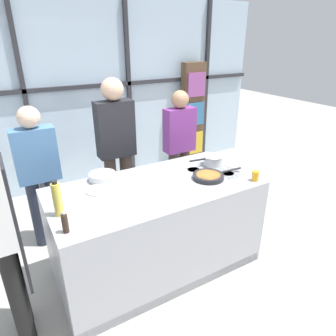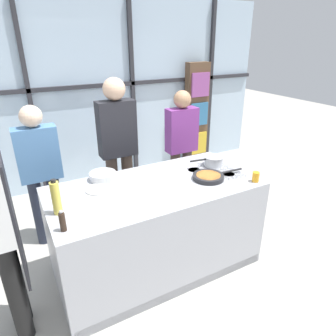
{
  "view_description": "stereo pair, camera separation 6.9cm",
  "coord_description": "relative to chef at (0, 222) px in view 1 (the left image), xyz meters",
  "views": [
    {
      "loc": [
        -1.16,
        -2.22,
        2.21
      ],
      "look_at": [
        0.19,
        0.1,
        1.03
      ],
      "focal_mm": 32.0,
      "sensor_mm": 36.0,
      "label": 1
    },
    {
      "loc": [
        -1.1,
        -2.26,
        2.21
      ],
      "look_at": [
        0.19,
        0.1,
        1.03
      ],
      "focal_mm": 32.0,
      "sensor_mm": 36.0,
      "label": 2
    }
  ],
  "objects": [
    {
      "name": "pepper_grinder",
      "position": [
        0.39,
        -0.18,
        -0.04
      ],
      "size": [
        0.04,
        0.04,
        0.17
      ],
      "color": "#332319",
      "rests_on": "demo_island"
    },
    {
      "name": "frying_pan",
      "position": [
        1.82,
        0.02,
        -0.09
      ],
      "size": [
        0.55,
        0.31,
        0.04
      ],
      "color": "#232326",
      "rests_on": "demo_island"
    },
    {
      "name": "chef",
      "position": [
        0.0,
        0.0,
        0.0
      ],
      "size": [
        0.25,
        0.41,
        1.81
      ],
      "rotation": [
        0.0,
        0.0,
        -1.57
      ],
      "color": "black",
      "rests_on": "ground_plane"
    },
    {
      "name": "bookshelf",
      "position": [
        3.22,
        2.33,
        -0.14
      ],
      "size": [
        0.42,
        0.19,
        1.83
      ],
      "color": "brown",
      "rests_on": "ground_plane"
    },
    {
      "name": "ground_plane",
      "position": [
        1.29,
        0.15,
        -1.05
      ],
      "size": [
        18.0,
        18.0,
        0.0
      ],
      "primitive_type": "plane",
      "color": "#ADA89E"
    },
    {
      "name": "white_plate",
      "position": [
        0.79,
        0.32,
        -0.11
      ],
      "size": [
        0.23,
        0.23,
        0.01
      ],
      "primitive_type": "cylinder",
      "color": "white",
      "rests_on": "demo_island"
    },
    {
      "name": "saucepan",
      "position": [
        2.06,
        0.27,
        -0.06
      ],
      "size": [
        0.38,
        0.21,
        0.1
      ],
      "color": "silver",
      "rests_on": "demo_island"
    },
    {
      "name": "spectator_far_left",
      "position": [
        0.4,
        1.13,
        -0.15
      ],
      "size": [
        0.43,
        0.22,
        1.6
      ],
      "rotation": [
        0.0,
        0.0,
        3.14
      ],
      "color": "#232838",
      "rests_on": "ground_plane"
    },
    {
      "name": "spectator_center_right",
      "position": [
        2.18,
        1.13,
        -0.14
      ],
      "size": [
        0.41,
        0.22,
        1.61
      ],
      "rotation": [
        0.0,
        0.0,
        3.14
      ],
      "color": "#47382D",
      "rests_on": "ground_plane"
    },
    {
      "name": "oil_bottle",
      "position": [
        0.4,
        0.08,
        0.02
      ],
      "size": [
        0.07,
        0.07,
        0.3
      ],
      "color": "#E0CC4C",
      "rests_on": "demo_island"
    },
    {
      "name": "demo_island",
      "position": [
        1.29,
        0.15,
        -0.59
      ],
      "size": [
        1.97,
        0.98,
        0.93
      ],
      "color": "#A8AAB2",
      "rests_on": "ground_plane"
    },
    {
      "name": "mixing_bowl",
      "position": [
        0.9,
        0.51,
        -0.08
      ],
      "size": [
        0.26,
        0.26,
        0.07
      ],
      "color": "silver",
      "rests_on": "demo_island"
    },
    {
      "name": "juice_glass_near",
      "position": [
        2.18,
        -0.24,
        -0.07
      ],
      "size": [
        0.07,
        0.07,
        0.1
      ],
      "primitive_type": "cylinder",
      "color": "orange",
      "rests_on": "demo_island"
    },
    {
      "name": "back_window_wall",
      "position": [
        1.29,
        2.51,
        0.35
      ],
      "size": [
        6.4,
        0.1,
        2.8
      ],
      "color": "silver",
      "rests_on": "ground_plane"
    },
    {
      "name": "spectator_center_left",
      "position": [
        1.29,
        1.13,
        -0.01
      ],
      "size": [
        0.44,
        0.25,
        1.81
      ],
      "rotation": [
        0.0,
        0.0,
        3.14
      ],
      "color": "#47382D",
      "rests_on": "ground_plane"
    }
  ]
}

